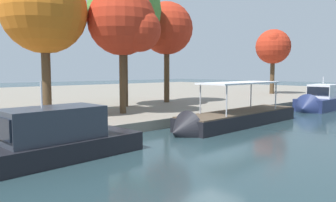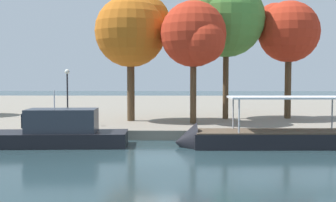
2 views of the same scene
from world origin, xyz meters
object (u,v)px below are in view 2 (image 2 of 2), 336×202
at_px(tree_1, 134,28).
at_px(lamp_post, 67,93).
at_px(tour_boat_2, 272,140).
at_px(tree_5, 288,32).
at_px(motor_yacht_1, 42,137).
at_px(tree_3, 224,17).
at_px(tree_0, 196,34).

bearing_deg(tree_1, lamp_post, -140.56).
xyz_separation_m(tour_boat_2, tree_5, (4.15, 11.90, 8.15)).
distance_m(motor_yacht_1, tree_5, 23.76).
bearing_deg(tour_boat_2, tree_3, -81.57).
xyz_separation_m(lamp_post, tree_0, (10.00, 1.45, 4.62)).
bearing_deg(tree_0, tree_5, 29.51).
distance_m(tree_0, tree_3, 5.20).
bearing_deg(lamp_post, tree_3, 23.37).
bearing_deg(tree_5, tree_0, -150.49).
distance_m(tree_1, tree_3, 8.05).
relative_size(tree_0, tree_5, 0.93).
relative_size(tree_3, tree_5, 1.17).
bearing_deg(tree_5, tree_3, -171.56).
xyz_separation_m(motor_yacht_1, tree_3, (13.00, 10.93, 9.20)).
bearing_deg(tree_1, tree_0, -26.14).
xyz_separation_m(tree_1, tree_5, (13.84, 2.38, -0.11)).
distance_m(motor_yacht_1, tour_boat_2, 14.86).
xyz_separation_m(motor_yacht_1, tree_1, (5.17, 9.43, 8.09)).
height_order(lamp_post, tree_5, tree_5).
height_order(tree_0, tree_5, tree_5).
height_order(motor_yacht_1, tree_1, tree_1).
bearing_deg(tree_1, tree_5, 9.78).
bearing_deg(lamp_post, tour_boat_2, -20.86).
distance_m(tree_1, tree_5, 14.04).
bearing_deg(tree_0, motor_yacht_1, -146.22).
distance_m(motor_yacht_1, tree_0, 14.40).
distance_m(lamp_post, tree_0, 11.11).
xyz_separation_m(motor_yacht_1, tour_boat_2, (14.86, -0.09, -0.16)).
distance_m(tour_boat_2, tree_0, 11.18).
xyz_separation_m(tree_0, tree_1, (-5.15, 2.53, 0.81)).
distance_m(tree_3, tree_5, 6.19).
bearing_deg(motor_yacht_1, tour_boat_2, 176.78).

